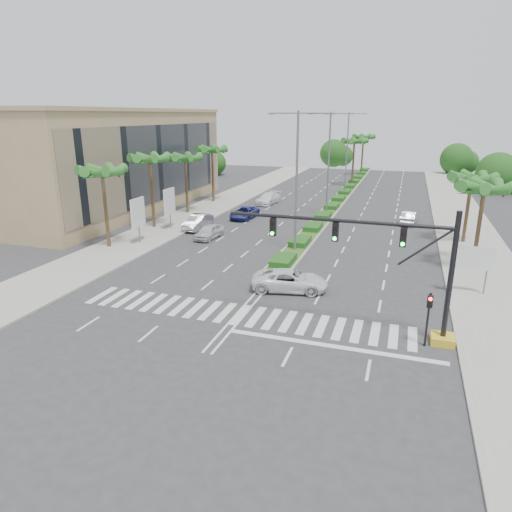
{
  "coord_description": "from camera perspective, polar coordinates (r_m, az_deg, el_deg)",
  "views": [
    {
      "loc": [
        8.92,
        -23.92,
        11.72
      ],
      "look_at": [
        0.13,
        2.63,
        3.0
      ],
      "focal_mm": 32.0,
      "sensor_mm": 36.0,
      "label": 1
    }
  ],
  "objects": [
    {
      "name": "palm_median_b",
      "position": [
        94.45,
        13.28,
        14.11
      ],
      "size": [
        4.57,
        4.68,
        8.05
      ],
      "color": "brown",
      "rests_on": "ground"
    },
    {
      "name": "billboard_near",
      "position": [
        43.77,
        -14.55,
        5.22
      ],
      "size": [
        0.18,
        2.1,
        4.35
      ],
      "color": "slate",
      "rests_on": "ground"
    },
    {
      "name": "palm_left_far",
      "position": [
        56.26,
        -8.82,
        11.79
      ],
      "size": [
        4.57,
        4.68,
        7.35
      ],
      "color": "brown",
      "rests_on": "ground"
    },
    {
      "name": "direction_sign",
      "position": [
        33.54,
        25.37,
        -0.44
      ],
      "size": [
        2.7,
        0.11,
        3.4
      ],
      "color": "slate",
      "rests_on": "ground"
    },
    {
      "name": "footpath_left",
      "position": [
        51.44,
        -10.21,
        3.95
      ],
      "size": [
        6.0,
        120.0,
        0.15
      ],
      "primitive_type": "cube",
      "color": "gray",
      "rests_on": "ground"
    },
    {
      "name": "car_right",
      "position": [
        53.8,
        18.6,
        4.61
      ],
      "size": [
        2.01,
        4.51,
        1.44
      ],
      "primitive_type": "imported",
      "rotation": [
        0.0,
        0.0,
        3.03
      ],
      "color": "#ACABB0",
      "rests_on": "ground"
    },
    {
      "name": "car_parked_b",
      "position": [
        48.91,
        -7.28,
        4.24
      ],
      "size": [
        1.7,
        4.74,
        1.55
      ],
      "primitive_type": "imported",
      "rotation": [
        0.0,
        0.0,
        -0.01
      ],
      "color": "#A6A6AA",
      "rests_on": "ground"
    },
    {
      "name": "car_parked_a",
      "position": [
        45.06,
        -5.9,
        3.05
      ],
      "size": [
        1.96,
        4.18,
        1.38
      ],
      "primitive_type": "imported",
      "rotation": [
        0.0,
        0.0,
        -0.08
      ],
      "color": "silver",
      "rests_on": "ground"
    },
    {
      "name": "pedestrian_signal",
      "position": [
        25.23,
        20.78,
        -6.43
      ],
      "size": [
        0.28,
        0.36,
        3.0
      ],
      "color": "black",
      "rests_on": "ground"
    },
    {
      "name": "car_parked_c",
      "position": [
        53.66,
        -1.45,
        5.43
      ],
      "size": [
        2.52,
        5.0,
        1.36
      ],
      "primitive_type": "imported",
      "rotation": [
        0.0,
        0.0,
        -0.05
      ],
      "color": "navy",
      "rests_on": "ground"
    },
    {
      "name": "streetlight_far",
      "position": [
        70.66,
        11.31,
        13.0
      ],
      "size": [
        5.1,
        0.25,
        12.0
      ],
      "color": "slate",
      "rests_on": "ground"
    },
    {
      "name": "palm_median_a",
      "position": [
        79.55,
        12.19,
        13.66
      ],
      "size": [
        4.57,
        4.68,
        8.05
      ],
      "color": "brown",
      "rests_on": "ground"
    },
    {
      "name": "palm_left_mid",
      "position": [
        49.25,
        -13.13,
        11.46
      ],
      "size": [
        4.57,
        4.68,
        7.95
      ],
      "color": "brown",
      "rests_on": "ground"
    },
    {
      "name": "car_parked_d",
      "position": [
        62.56,
        1.54,
        7.2
      ],
      "size": [
        2.75,
        5.33,
        1.48
      ],
      "primitive_type": "imported",
      "rotation": [
        0.0,
        0.0,
        -0.14
      ],
      "color": "white",
      "rests_on": "ground"
    },
    {
      "name": "median",
      "position": [
        70.46,
        10.88,
        7.51
      ],
      "size": [
        2.2,
        75.0,
        0.2
      ],
      "primitive_type": "cube",
      "color": "gray",
      "rests_on": "ground"
    },
    {
      "name": "footpath_right",
      "position": [
        45.87,
        25.52,
        0.88
      ],
      "size": [
        6.0,
        120.0,
        0.15
      ],
      "primitive_type": "cube",
      "color": "gray",
      "rests_on": "ground"
    },
    {
      "name": "streetlight_mid",
      "position": [
        54.87,
        9.08,
        11.97
      ],
      "size": [
        5.1,
        0.25,
        12.0
      ],
      "color": "slate",
      "rests_on": "ground"
    },
    {
      "name": "car_crossing",
      "position": [
        31.64,
        4.25,
        -3.06
      ],
      "size": [
        5.59,
        3.37,
        1.45
      ],
      "primitive_type": "imported",
      "rotation": [
        0.0,
        0.0,
        1.76
      ],
      "color": "white",
      "rests_on": "ground"
    },
    {
      "name": "building",
      "position": [
        61.19,
        -16.92,
        11.22
      ],
      "size": [
        12.0,
        36.0,
        12.0
      ],
      "primitive_type": "cube",
      "color": "tan",
      "rests_on": "ground"
    },
    {
      "name": "billboard_far",
      "position": [
        48.81,
        -10.77,
        6.67
      ],
      "size": [
        0.18,
        2.1,
        4.35
      ],
      "color": "slate",
      "rests_on": "ground"
    },
    {
      "name": "palm_left_near",
      "position": [
        42.69,
        -18.68,
        9.65
      ],
      "size": [
        4.57,
        4.68,
        7.55
      ],
      "color": "brown",
      "rests_on": "ground"
    },
    {
      "name": "palm_right_near",
      "position": [
        38.72,
        26.62,
        7.31
      ],
      "size": [
        4.57,
        4.68,
        7.05
      ],
      "color": "brown",
      "rests_on": "ground"
    },
    {
      "name": "palm_right_far",
      "position": [
        46.62,
        25.33,
        8.52
      ],
      "size": [
        4.57,
        4.68,
        6.75
      ],
      "color": "brown",
      "rests_on": "ground"
    },
    {
      "name": "ground",
      "position": [
        28.09,
        -1.96,
        -7.35
      ],
      "size": [
        160.0,
        160.0,
        0.0
      ],
      "primitive_type": "plane",
      "color": "#333335",
      "rests_on": "ground"
    },
    {
      "name": "streetlight_near",
      "position": [
        39.27,
        5.11,
        10.06
      ],
      "size": [
        5.1,
        0.25,
        12.0
      ],
      "color": "slate",
      "rests_on": "ground"
    },
    {
      "name": "signal_gantry",
      "position": [
        25.31,
        18.08,
        -2.63
      ],
      "size": [
        12.6,
        1.2,
        7.2
      ],
      "color": "gold",
      "rests_on": "ground"
    },
    {
      "name": "palm_left_end",
      "position": [
        63.44,
        -5.51,
        12.86
      ],
      "size": [
        4.57,
        4.68,
        7.75
      ],
      "color": "brown",
      "rests_on": "ground"
    },
    {
      "name": "median_grass",
      "position": [
        70.44,
        10.89,
        7.61
      ],
      "size": [
        1.8,
        75.0,
        0.04
      ],
      "primitive_type": "cube",
      "color": "#2D4E1A",
      "rests_on": "median"
    }
  ]
}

